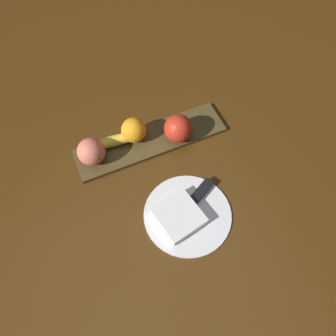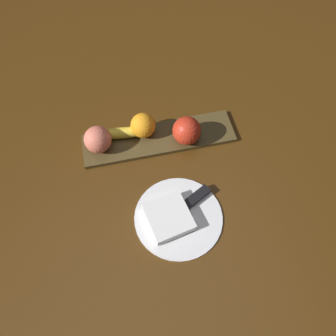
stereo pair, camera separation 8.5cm
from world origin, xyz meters
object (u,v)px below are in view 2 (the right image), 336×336
Objects in this scene: peach at (98,140)px; folded_napkin at (168,217)px; dinner_plate at (178,217)px; knife at (191,202)px; orange_near_apple at (143,125)px; apple at (187,131)px; fruit_tray at (159,138)px; banana at (121,133)px.

peach reaches higher than folded_napkin.
knife is at bearing -142.24° from dinner_plate.
folded_napkin is (-0.01, 0.27, -0.03)m from orange_near_apple.
folded_napkin is 0.64× the size of knife.
peach is (0.24, -0.02, -0.00)m from apple.
peach is at bearing -55.76° from dinner_plate.
dinner_plate is at bearing 71.52° from apple.
folded_napkin is at bearing 92.46° from orange_near_apple.
apple is 0.25m from folded_napkin.
folded_napkin is at bearing 0.00° from dinner_plate.
banana is (0.10, -0.03, 0.02)m from fruit_tray.
banana is at bearing -74.40° from folded_napkin.
folded_napkin reaches higher than knife.
banana is 0.07m from peach.
dinner_plate is at bearing 124.24° from peach.
apple is (-0.07, 0.02, 0.05)m from fruit_tray.
fruit_tray is 0.25m from dinner_plate.
peach is 0.69× the size of folded_napkin.
peach reaches higher than banana.
peach is 0.30m from dinner_plate.
dinner_plate is (0.07, 0.22, -0.05)m from apple.
peach is at bearing -60.41° from folded_napkin.
apple is 0.24m from peach.
orange_near_apple reaches higher than dinner_plate.
fruit_tray is at bearing -96.46° from folded_napkin.
peach is at bearing 26.44° from banana.
folded_napkin reaches higher than dinner_plate.
apple reaches higher than peach.
knife is (0.04, 0.19, -0.04)m from apple.
knife is (-0.08, 0.24, -0.03)m from orange_near_apple.
banana reaches higher than fruit_tray.
apple is at bearing 170.66° from banana.
knife reaches higher than fruit_tray.
dinner_plate is (-0.00, 0.25, -0.00)m from fruit_tray.
fruit_tray is 2.57× the size of knife.
orange_near_apple is at bearing -99.56° from knife.
peach is 0.29m from folded_napkin.
apple reaches higher than folded_napkin.
fruit_tray is 5.79× the size of peach.
orange_near_apple is 0.27m from folded_napkin.
apple is 0.24m from dinner_plate.
orange_near_apple is 0.94× the size of peach.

